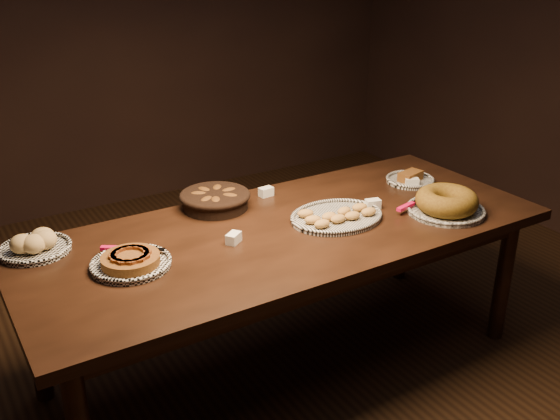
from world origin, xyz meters
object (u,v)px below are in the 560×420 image
bundt_cake_plate (446,203)px  madeleine_platter (337,216)px  buffet_table (287,242)px  apple_tart_plate (131,261)px

bundt_cake_plate → madeleine_platter: bearing=140.2°
madeleine_platter → buffet_table: bearing=172.1°
apple_tart_plate → bundt_cake_plate: bundt_cake_plate is taller
apple_tart_plate → madeleine_platter: bearing=11.6°
buffet_table → madeleine_platter: bearing=-11.1°
apple_tart_plate → madeleine_platter: (0.97, -0.06, -0.00)m
buffet_table → apple_tart_plate: apple_tart_plate is taller
buffet_table → madeleine_platter: 0.27m
apple_tart_plate → madeleine_platter: size_ratio=0.75×
buffet_table → apple_tart_plate: bearing=178.8°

